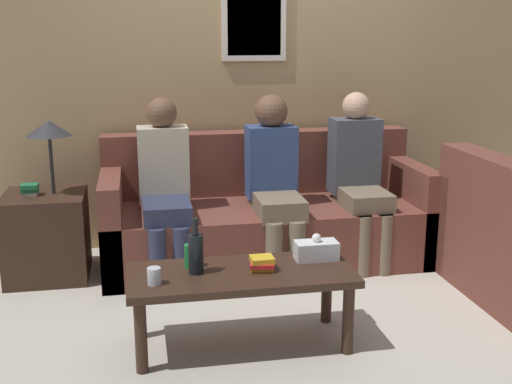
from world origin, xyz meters
TOP-DOWN VIEW (x-y plane):
  - ground_plane at (0.00, 0.00)m, footprint 16.00×16.00m
  - wall_back at (0.00, 1.02)m, footprint 9.00×0.08m
  - couch_main at (0.00, 0.54)m, footprint 2.29×0.91m
  - coffee_table at (-0.39, -0.76)m, footprint 1.16×0.50m
  - side_table_with_lamp at (-1.51, 0.46)m, footprint 0.53×0.53m
  - wine_bottle at (-0.62, -0.74)m, footprint 0.08×0.08m
  - drinking_glass at (-0.84, -0.85)m, footprint 0.07×0.07m
  - book_stack at (-0.28, -0.76)m, footprint 0.14×0.14m
  - soda_can at (-0.64, -0.65)m, footprint 0.07×0.07m
  - tissue_box at (0.04, -0.66)m, footprint 0.23×0.12m
  - person_left at (-0.72, 0.39)m, footprint 0.34×0.65m
  - person_middle at (0.03, 0.37)m, footprint 0.34×0.63m
  - person_right at (0.65, 0.40)m, footprint 0.34×0.61m

SIDE VIEW (x-z plane):
  - ground_plane at x=0.00m, z-range 0.00..0.00m
  - couch_main at x=0.00m, z-range -0.14..0.75m
  - side_table_with_lamp at x=-1.51m, z-range -0.20..0.85m
  - coffee_table at x=-0.39m, z-range 0.15..0.56m
  - book_stack at x=-0.28m, z-range 0.42..0.49m
  - drinking_glass at x=-0.84m, z-range 0.41..0.50m
  - tissue_box at x=0.04m, z-range 0.40..0.54m
  - soda_can at x=-0.64m, z-range 0.41..0.54m
  - wine_bottle at x=-0.62m, z-range 0.38..0.67m
  - person_left at x=-0.72m, z-range 0.04..1.23m
  - person_right at x=0.65m, z-range 0.04..1.24m
  - person_middle at x=0.03m, z-range 0.05..1.25m
  - wall_back at x=0.00m, z-range 0.00..2.60m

